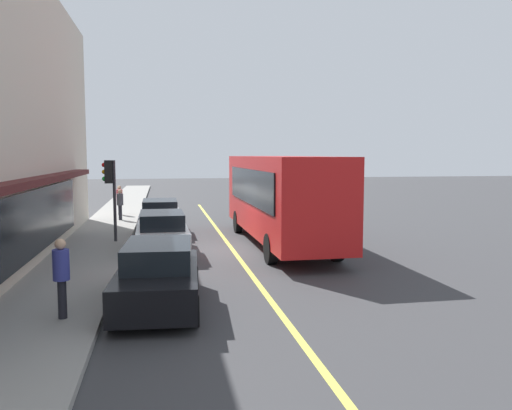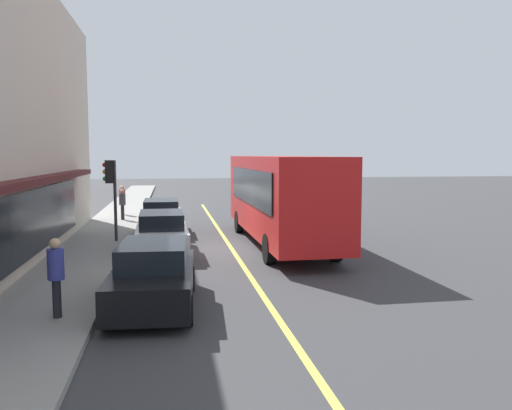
% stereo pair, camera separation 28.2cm
% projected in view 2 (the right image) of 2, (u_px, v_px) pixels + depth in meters
% --- Properties ---
extents(ground, '(120.00, 120.00, 0.00)m').
position_uv_depth(ground, '(232.00, 249.00, 19.69)').
color(ground, '#38383A').
extents(sidewalk, '(80.00, 2.58, 0.15)m').
position_uv_depth(sidewalk, '(90.00, 251.00, 18.84)').
color(sidewalk, gray).
rests_on(sidewalk, ground).
extents(lane_centre_stripe, '(36.00, 0.16, 0.01)m').
position_uv_depth(lane_centre_stripe, '(232.00, 249.00, 19.69)').
color(lane_centre_stripe, '#D8D14C').
rests_on(lane_centre_stripe, ground).
extents(bus, '(11.15, 2.68, 3.50)m').
position_uv_depth(bus, '(279.00, 195.00, 20.57)').
color(bus, red).
rests_on(bus, ground).
extents(traffic_light, '(0.30, 0.52, 3.20)m').
position_uv_depth(traffic_light, '(111.00, 181.00, 20.47)').
color(traffic_light, '#2D2D33').
rests_on(traffic_light, sidewalk).
extents(car_silver, '(4.31, 1.88, 1.52)m').
position_uv_depth(car_silver, '(161.00, 217.00, 23.68)').
color(car_silver, '#B7BABF').
rests_on(car_silver, ground).
extents(car_black, '(4.40, 2.06, 1.52)m').
position_uv_depth(car_black, '(154.00, 276.00, 12.16)').
color(car_black, black).
rests_on(car_black, ground).
extents(car_white, '(4.34, 1.93, 1.52)m').
position_uv_depth(car_white, '(162.00, 233.00, 18.78)').
color(car_white, white).
rests_on(car_white, ground).
extents(pedestrian_mid_block, '(0.34, 0.34, 1.69)m').
position_uv_depth(pedestrian_mid_block, '(56.00, 270.00, 10.87)').
color(pedestrian_mid_block, black).
rests_on(pedestrian_mid_block, sidewalk).
extents(pedestrian_near_storefront, '(0.34, 0.34, 1.60)m').
position_uv_depth(pedestrian_near_storefront, '(122.00, 202.00, 27.41)').
color(pedestrian_near_storefront, black).
rests_on(pedestrian_near_storefront, sidewalk).
extents(pedestrian_waiting, '(0.34, 0.34, 1.66)m').
position_uv_depth(pedestrian_waiting, '(122.00, 197.00, 29.79)').
color(pedestrian_waiting, black).
rests_on(pedestrian_waiting, sidewalk).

